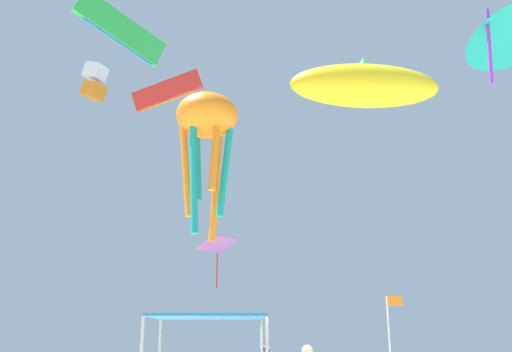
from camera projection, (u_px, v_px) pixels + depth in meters
canopy_tent at (209, 321)px, 13.90m from camera, size 2.90×3.01×2.59m
banner_flag at (391, 335)px, 19.71m from camera, size 0.61×0.06×3.51m
kite_parafoil_red at (167, 91)px, 36.03m from camera, size 4.85×1.01×2.94m
kite_diamond_pink at (217, 247)px, 37.25m from camera, size 3.02×3.01×3.36m
kite_octopus_orange at (207, 123)px, 20.23m from camera, size 3.13×3.13×5.45m
kite_inflatable_yellow at (365, 85)px, 29.33m from camera, size 8.24×2.70×2.90m
kite_box_white at (95, 81)px, 42.55m from camera, size 2.04×1.89×3.17m
kite_delta_teal at (510, 30)px, 24.63m from camera, size 6.08×6.09×4.23m
kite_parafoil_green at (121, 29)px, 27.28m from camera, size 4.28×3.02×2.99m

